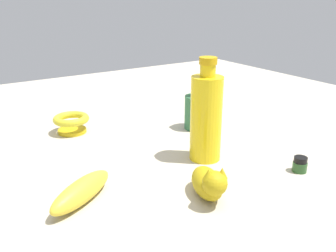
{
  "coord_description": "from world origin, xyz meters",
  "views": [
    {
      "loc": [
        0.48,
        0.74,
        0.39
      ],
      "look_at": [
        0.0,
        0.0,
        0.07
      ],
      "focal_mm": 39.45,
      "sensor_mm": 36.0,
      "label": 1
    }
  ],
  "objects_px": {
    "bottle_tall": "(206,116)",
    "cat_figurine": "(209,182)",
    "bowl": "(71,122)",
    "bottle_short": "(197,110)",
    "banana": "(81,191)",
    "nail_polish_jar": "(300,164)"
  },
  "relations": [
    {
      "from": "bottle_tall",
      "to": "cat_figurine",
      "type": "relative_size",
      "value": 1.78
    },
    {
      "from": "bowl",
      "to": "bottle_short",
      "type": "xyz_separation_m",
      "value": [
        -0.33,
        0.17,
        0.03
      ]
    },
    {
      "from": "bottle_tall",
      "to": "banana",
      "type": "bearing_deg",
      "value": 4.93
    },
    {
      "from": "bowl",
      "to": "cat_figurine",
      "type": "bearing_deg",
      "value": 101.77
    },
    {
      "from": "bottle_tall",
      "to": "bottle_short",
      "type": "bearing_deg",
      "value": -122.06
    },
    {
      "from": "nail_polish_jar",
      "to": "bottle_tall",
      "type": "height_order",
      "value": "bottle_tall"
    },
    {
      "from": "nail_polish_jar",
      "to": "bottle_short",
      "type": "relative_size",
      "value": 0.23
    },
    {
      "from": "bottle_short",
      "to": "bottle_tall",
      "type": "xyz_separation_m",
      "value": [
        0.11,
        0.18,
        0.05
      ]
    },
    {
      "from": "bowl",
      "to": "cat_figurine",
      "type": "distance_m",
      "value": 0.51
    },
    {
      "from": "bottle_short",
      "to": "cat_figurine",
      "type": "height_order",
      "value": "bottle_short"
    },
    {
      "from": "bottle_short",
      "to": "banana",
      "type": "height_order",
      "value": "bottle_short"
    },
    {
      "from": "cat_figurine",
      "to": "bottle_short",
      "type": "bearing_deg",
      "value": -123.96
    },
    {
      "from": "bowl",
      "to": "cat_figurine",
      "type": "xyz_separation_m",
      "value": [
        -0.1,
        0.5,
        0.0
      ]
    },
    {
      "from": "bottle_short",
      "to": "cat_figurine",
      "type": "xyz_separation_m",
      "value": [
        0.22,
        0.33,
        -0.02
      ]
    },
    {
      "from": "bowl",
      "to": "bottle_short",
      "type": "distance_m",
      "value": 0.37
    },
    {
      "from": "bottle_short",
      "to": "bowl",
      "type": "bearing_deg",
      "value": -27.5
    },
    {
      "from": "nail_polish_jar",
      "to": "banana",
      "type": "bearing_deg",
      "value": -17.51
    },
    {
      "from": "bottle_tall",
      "to": "banana",
      "type": "relative_size",
      "value": 1.45
    },
    {
      "from": "bottle_tall",
      "to": "bowl",
      "type": "bearing_deg",
      "value": -58.56
    },
    {
      "from": "bottle_tall",
      "to": "cat_figurine",
      "type": "distance_m",
      "value": 0.2
    },
    {
      "from": "bottle_tall",
      "to": "banana",
      "type": "height_order",
      "value": "bottle_tall"
    },
    {
      "from": "bottle_tall",
      "to": "banana",
      "type": "xyz_separation_m",
      "value": [
        0.33,
        0.03,
        -0.09
      ]
    }
  ]
}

